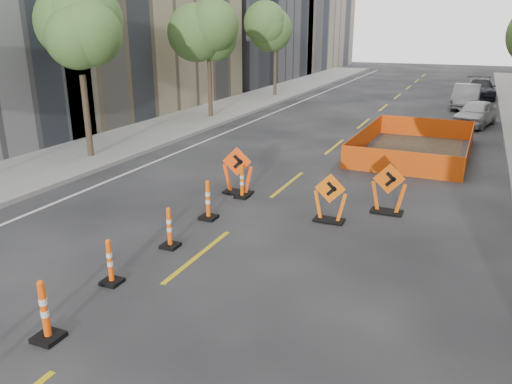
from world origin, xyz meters
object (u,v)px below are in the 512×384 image
at_px(channelizer_3, 44,310).
at_px(channelizer_4, 110,262).
at_px(channelizer_5, 169,228).
at_px(chevron_sign_left, 238,170).
at_px(chevron_sign_center, 330,198).
at_px(parked_car_far, 480,88).
at_px(parked_car_mid, 466,96).
at_px(channelizer_7, 242,182).
at_px(parked_car_near, 475,113).
at_px(channelizer_6, 208,200).
at_px(chevron_sign_right, 388,188).

relative_size(channelizer_3, channelizer_4, 1.14).
height_order(channelizer_5, chevron_sign_left, chevron_sign_left).
height_order(chevron_sign_center, parked_car_far, parked_car_far).
xyz_separation_m(channelizer_3, channelizer_4, (-0.28, 2.01, -0.07)).
xyz_separation_m(parked_car_mid, parked_car_far, (0.77, 5.29, -0.04)).
relative_size(channelizer_7, parked_car_near, 0.26).
relative_size(channelizer_6, parked_car_mid, 0.25).
xyz_separation_m(channelizer_5, channelizer_7, (0.03, 4.02, 0.00)).
relative_size(channelizer_5, parked_car_mid, 0.23).
xyz_separation_m(chevron_sign_left, parked_car_far, (6.75, 26.93, -0.06)).
bearing_deg(channelizer_4, parked_car_mid, 78.19).
relative_size(chevron_sign_left, chevron_sign_center, 1.11).
xyz_separation_m(parked_car_near, parked_car_mid, (-0.68, 6.34, 0.08)).
bearing_deg(chevron_sign_right, parked_car_near, 64.94).
bearing_deg(channelizer_7, parked_car_mid, 75.47).
relative_size(chevron_sign_left, parked_car_near, 0.39).
relative_size(channelizer_3, parked_car_far, 0.23).
distance_m(channelizer_3, parked_car_mid, 30.48).
relative_size(chevron_sign_right, parked_car_mid, 0.33).
distance_m(chevron_sign_center, chevron_sign_right, 1.85).
bearing_deg(channelizer_3, channelizer_5, 92.20).
height_order(channelizer_5, chevron_sign_center, chevron_sign_center).
relative_size(channelizer_5, chevron_sign_right, 0.69).
xyz_separation_m(channelizer_7, parked_car_mid, (5.69, 21.94, 0.23)).
bearing_deg(channelizer_6, parked_car_far, 77.38).
bearing_deg(channelizer_4, chevron_sign_center, 58.40).
distance_m(channelizer_5, parked_car_mid, 26.58).
relative_size(channelizer_3, chevron_sign_left, 0.74).
xyz_separation_m(channelizer_6, parked_car_mid, (5.77, 23.95, 0.18)).
bearing_deg(channelizer_7, parked_car_near, 67.81).
relative_size(chevron_sign_center, parked_car_far, 0.28).
relative_size(channelizer_7, parked_car_far, 0.21).
distance_m(channelizer_5, chevron_sign_left, 4.33).
xyz_separation_m(chevron_sign_right, parked_car_mid, (1.33, 21.50, 0.01)).
bearing_deg(parked_car_near, parked_car_far, 103.53).
bearing_deg(channelizer_3, chevron_sign_right, 63.46).
bearing_deg(chevron_sign_right, channelizer_4, -142.43).
bearing_deg(parked_car_near, channelizer_3, -90.79).
bearing_deg(chevron_sign_right, parked_car_mid, 68.95).
distance_m(channelizer_3, parked_car_far, 35.83).
bearing_deg(channelizer_3, channelizer_6, 91.99).
height_order(channelizer_4, channelizer_5, channelizer_5).
bearing_deg(channelizer_4, channelizer_6, 88.98).
bearing_deg(chevron_sign_center, channelizer_5, -143.30).
bearing_deg(parked_car_near, parked_car_mid, 110.11).
height_order(chevron_sign_left, parked_car_near, chevron_sign_left).
distance_m(channelizer_5, chevron_sign_right, 6.26).
height_order(channelizer_5, channelizer_6, channelizer_6).
xyz_separation_m(channelizer_3, chevron_sign_center, (2.90, 7.18, 0.12)).
distance_m(channelizer_5, channelizer_6, 2.01).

